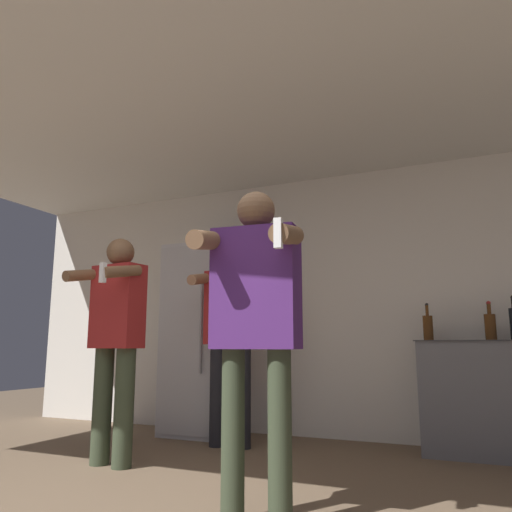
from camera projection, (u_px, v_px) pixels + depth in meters
wall_back at (315, 303)px, 4.96m from camera, size 7.00×0.06×2.55m
ceiling_slab at (244, 111)px, 3.71m from camera, size 7.00×3.76×0.05m
refrigerator at (200, 338)px, 5.04m from camera, size 0.61×0.65×1.87m
bottle_dark_rum at (490, 326)px, 4.04m from camera, size 0.09×0.09×0.32m
bottle_red_label at (428, 327)px, 4.24m from camera, size 0.08×0.08×0.32m
person_woman_foreground at (255, 313)px, 2.57m from camera, size 0.55×0.46×1.67m
person_man_side at (116, 333)px, 3.75m from camera, size 0.49×0.50×1.68m
person_spectator_back at (230, 328)px, 4.42m from camera, size 0.54×0.51×1.72m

